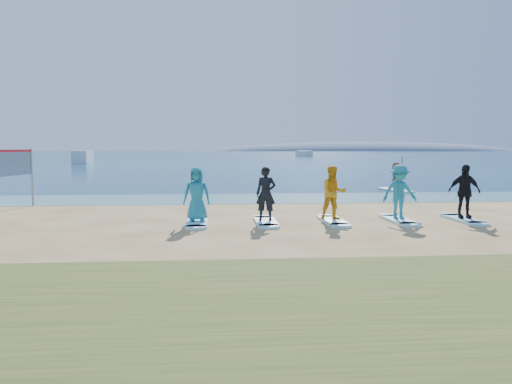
{
  "coord_description": "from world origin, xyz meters",
  "views": [
    {
      "loc": [
        -2.04,
        -14.28,
        2.58
      ],
      "look_at": [
        -0.71,
        2.0,
        1.1
      ],
      "focal_mm": 35.0,
      "sensor_mm": 36.0,
      "label": 1
    }
  ],
  "objects": [
    {
      "name": "surfboard_3",
      "position": [
        4.31,
        2.42,
        0.04
      ],
      "size": [
        0.7,
        2.2,
        0.09
      ],
      "primitive_type": "cube",
      "color": "#A4EBFF",
      "rests_on": "ground"
    },
    {
      "name": "island_ridge",
      "position": [
        95.0,
        300.0,
        0.0
      ],
      "size": [
        220.0,
        56.0,
        18.0
      ],
      "primitive_type": "ellipsoid",
      "color": "slate",
      "rests_on": "ground"
    },
    {
      "name": "surfboard_2",
      "position": [
        1.98,
        2.42,
        0.04
      ],
      "size": [
        0.7,
        2.2,
        0.09
      ],
      "primitive_type": "cube",
      "color": "#A4EBFF",
      "rests_on": "ground"
    },
    {
      "name": "paddleboard",
      "position": [
        8.4,
        13.85,
        0.06
      ],
      "size": [
        1.19,
        3.07,
        0.12
      ],
      "primitive_type": "cube",
      "rotation": [
        0.0,
        0.0,
        0.17
      ],
      "color": "silver",
      "rests_on": "ground"
    },
    {
      "name": "paddleboarder",
      "position": [
        8.4,
        13.85,
        0.91
      ],
      "size": [
        0.87,
        1.53,
        1.58
      ],
      "primitive_type": "imported",
      "rotation": [
        0.0,
        0.0,
        1.28
      ],
      "color": "tan",
      "rests_on": "paddleboard"
    },
    {
      "name": "student_2",
      "position": [
        1.98,
        2.42,
        1.01
      ],
      "size": [
        0.92,
        0.73,
        1.85
      ],
      "primitive_type": "imported",
      "rotation": [
        0.0,
        0.0,
        0.03
      ],
      "color": "orange",
      "rests_on": "surfboard_2"
    },
    {
      "name": "student_3",
      "position": [
        4.31,
        2.42,
        1.03
      ],
      "size": [
        1.24,
        0.75,
        1.87
      ],
      "primitive_type": "imported",
      "rotation": [
        0.0,
        0.0,
        0.05
      ],
      "color": "teal",
      "rests_on": "surfboard_3"
    },
    {
      "name": "student_1",
      "position": [
        -0.34,
        2.42,
        1.0
      ],
      "size": [
        0.74,
        0.57,
        1.83
      ],
      "primitive_type": "imported",
      "rotation": [
        0.0,
        0.0,
        -0.21
      ],
      "color": "black",
      "rests_on": "surfboard_1"
    },
    {
      "name": "surfboard_1",
      "position": [
        -0.34,
        2.42,
        0.04
      ],
      "size": [
        0.7,
        2.2,
        0.09
      ],
      "primitive_type": "cube",
      "color": "#A4EBFF",
      "rests_on": "ground"
    },
    {
      "name": "boat_offshore_a",
      "position": [
        -23.32,
        68.22,
        0.0
      ],
      "size": [
        2.88,
        7.63,
        1.97
      ],
      "primitive_type": "cube",
      "rotation": [
        0.0,
        0.0,
        0.08
      ],
      "color": "silver",
      "rests_on": "ground"
    },
    {
      "name": "ground",
      "position": [
        0.0,
        0.0,
        0.0
      ],
      "size": [
        600.0,
        600.0,
        0.0
      ],
      "primitive_type": "plane",
      "color": "tan",
      "rests_on": "ground"
    },
    {
      "name": "boat_offshore_b",
      "position": [
        20.86,
        113.45,
        0.0
      ],
      "size": [
        3.62,
        6.59,
        1.57
      ],
      "primitive_type": "cube",
      "rotation": [
        0.0,
        0.0,
        0.26
      ],
      "color": "silver",
      "rests_on": "ground"
    },
    {
      "name": "student_4",
      "position": [
        6.63,
        2.42,
        1.03
      ],
      "size": [
        1.14,
        0.57,
        1.88
      ],
      "primitive_type": "imported",
      "rotation": [
        0.0,
        0.0,
        -0.11
      ],
      "color": "black",
      "rests_on": "surfboard_4"
    },
    {
      "name": "surfboard_0",
      "position": [
        -2.67,
        2.42,
        0.04
      ],
      "size": [
        0.7,
        2.2,
        0.09
      ],
      "primitive_type": "cube",
      "color": "#A4EBFF",
      "rests_on": "ground"
    },
    {
      "name": "ocean",
      "position": [
        0.0,
        160.0,
        0.01
      ],
      "size": [
        600.0,
        600.0,
        0.0
      ],
      "primitive_type": "plane",
      "color": "navy",
      "rests_on": "ground"
    },
    {
      "name": "student_0",
      "position": [
        -2.67,
        2.42,
        1.0
      ],
      "size": [
        0.94,
        0.66,
        1.82
      ],
      "primitive_type": "imported",
      "rotation": [
        0.0,
        0.0,
        -0.09
      ],
      "color": "teal",
      "rests_on": "surfboard_0"
    },
    {
      "name": "surfboard_4",
      "position": [
        6.63,
        2.42,
        0.04
      ],
      "size": [
        0.7,
        2.2,
        0.09
      ],
      "primitive_type": "cube",
      "color": "#A4EBFF",
      "rests_on": "ground"
    },
    {
      "name": "shallow_water",
      "position": [
        0.0,
        10.5,
        0.01
      ],
      "size": [
        600.0,
        600.0,
        0.0
      ],
      "primitive_type": "plane",
      "color": "teal",
      "rests_on": "ground"
    }
  ]
}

